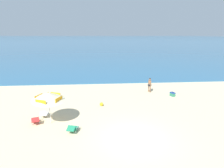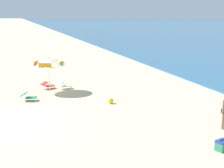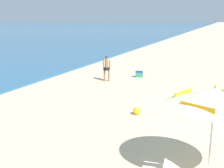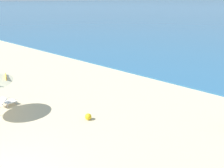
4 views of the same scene
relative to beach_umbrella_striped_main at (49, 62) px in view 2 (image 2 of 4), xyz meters
The scene contains 7 objects.
ground_plane 6.35m from the beach_umbrella_striped_main, 23.90° to the right, with size 800.00×800.00×0.00m, color beige.
beach_umbrella_striped_main is the anchor object (origin of this frame).
lounge_chair_under_umbrella 2.02m from the beach_umbrella_striped_main, behind, with size 0.81×1.01×0.51m.
lounge_chair_beside_umbrella 2.16m from the beach_umbrella_striped_main, 124.49° to the left, with size 0.64×0.95×0.52m.
lounge_chair_facing_sea 2.81m from the beach_umbrella_striped_main, 39.11° to the right, with size 0.75×1.00×0.52m.
cooler_box 12.22m from the beach_umbrella_striped_main, 24.75° to the left, with size 0.49×0.58×0.43m.
beach_ball 5.08m from the beach_umbrella_striped_main, 39.04° to the left, with size 0.32×0.32×0.32m, color yellow.
Camera 2 is at (14.84, 0.35, 4.92)m, focal length 51.53 mm.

